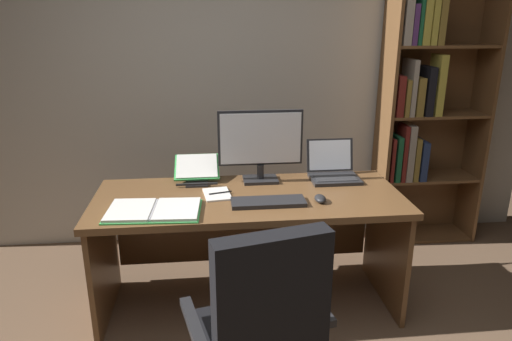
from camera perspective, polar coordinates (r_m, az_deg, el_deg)
name	(u,v)px	position (r m, az deg, el deg)	size (l,w,h in m)	color
wall_back	(235,59)	(3.66, -2.61, 13.42)	(4.85, 0.12, 2.90)	#B2ADA3
desk	(248,220)	(2.93, -1.01, -6.12)	(1.83, 0.75, 0.75)	brown
bookshelf	(421,111)	(3.84, 19.52, 6.82)	(0.81, 0.32, 2.08)	brown
office_chair	(262,341)	(2.17, 0.70, -20.13)	(0.68, 0.60, 0.98)	#232326
monitor	(260,145)	(2.94, 0.55, 3.11)	(0.54, 0.16, 0.46)	#232326
laptop	(333,171)	(3.09, 9.39, -0.02)	(0.31, 0.29, 0.24)	#232326
keyboard	(268,202)	(2.65, 1.51, -3.87)	(0.42, 0.15, 0.02)	#232326
computer_mouse	(320,199)	(2.70, 7.85, -3.42)	(0.06, 0.10, 0.04)	#232326
reading_stand_with_book	(197,169)	(3.05, -7.24, 0.16)	(0.29, 0.30, 0.13)	#232326
open_binder	(154,210)	(2.60, -12.38, -4.77)	(0.52, 0.35, 0.02)	green
notepad	(217,194)	(2.79, -4.77, -2.90)	(0.15, 0.21, 0.01)	silver
pen	(220,193)	(2.79, -4.37, -2.71)	(0.01, 0.01, 0.14)	black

